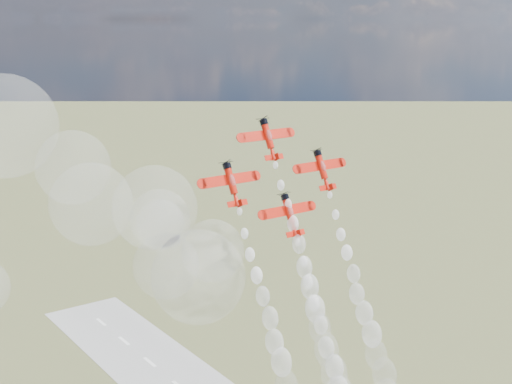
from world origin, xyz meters
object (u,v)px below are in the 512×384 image
object	(u,v)px
plane_right	(322,169)
plane_slot	(290,214)
plane_left	(232,183)
plane_lead	(268,138)

from	to	relation	value
plane_right	plane_slot	world-z (taller)	plane_right
plane_left	plane_slot	xyz separation A→B (m)	(12.28, -3.88, -7.67)
plane_left	plane_slot	world-z (taller)	plane_left
plane_left	plane_slot	distance (m)	14.98
plane_right	plane_slot	distance (m)	14.98
plane_slot	plane_right	bearing A→B (deg)	17.56
plane_right	plane_slot	xyz separation A→B (m)	(-12.28, -3.88, -7.67)
plane_slot	plane_lead	bearing A→B (deg)	90.00
plane_lead	plane_right	xyz separation A→B (m)	(12.28, -3.88, -7.67)
plane_left	plane_right	bearing A→B (deg)	0.00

